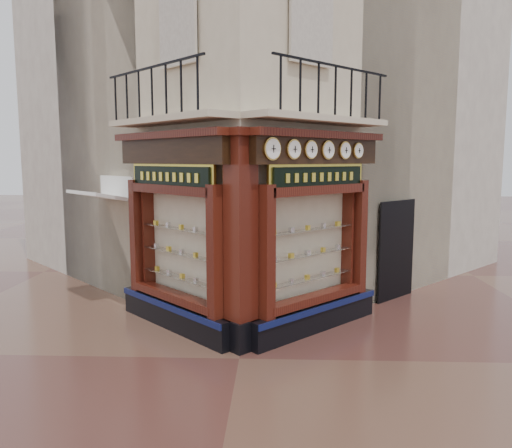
{
  "coord_description": "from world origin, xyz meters",
  "views": [
    {
      "loc": [
        0.62,
        -8.27,
        3.43
      ],
      "look_at": [
        0.21,
        2.0,
        2.11
      ],
      "focal_mm": 35.0,
      "sensor_mm": 36.0,
      "label": 1
    }
  ],
  "objects_px": {
    "corner_pilaster": "(241,243)",
    "clock_a": "(272,149)",
    "awning": "(104,302)",
    "signboard_right": "(319,177)",
    "clock_f": "(358,151)",
    "clock_e": "(345,150)",
    "signboard_left": "(170,177)",
    "clock_d": "(328,150)",
    "clock_c": "(311,150)",
    "clock_b": "(294,149)"
  },
  "relations": [
    {
      "from": "awning",
      "to": "corner_pilaster",
      "type": "bearing_deg",
      "value": -173.65
    },
    {
      "from": "clock_f",
      "to": "signboard_left",
      "type": "height_order",
      "value": "clock_f"
    },
    {
      "from": "corner_pilaster",
      "to": "clock_d",
      "type": "distance_m",
      "value": 2.55
    },
    {
      "from": "corner_pilaster",
      "to": "clock_a",
      "type": "height_order",
      "value": "corner_pilaster"
    },
    {
      "from": "clock_e",
      "to": "awning",
      "type": "height_order",
      "value": "clock_e"
    },
    {
      "from": "clock_d",
      "to": "clock_e",
      "type": "relative_size",
      "value": 1.03
    },
    {
      "from": "clock_c",
      "to": "signboard_right",
      "type": "relative_size",
      "value": 0.18
    },
    {
      "from": "signboard_right",
      "to": "clock_f",
      "type": "bearing_deg",
      "value": -5.72
    },
    {
      "from": "signboard_left",
      "to": "signboard_right",
      "type": "relative_size",
      "value": 1.02
    },
    {
      "from": "clock_a",
      "to": "clock_e",
      "type": "height_order",
      "value": "clock_a"
    },
    {
      "from": "clock_b",
      "to": "clock_d",
      "type": "height_order",
      "value": "same"
    },
    {
      "from": "clock_d",
      "to": "clock_b",
      "type": "bearing_deg",
      "value": -180.0
    },
    {
      "from": "corner_pilaster",
      "to": "clock_c",
      "type": "distance_m",
      "value": 2.21
    },
    {
      "from": "clock_e",
      "to": "awning",
      "type": "relative_size",
      "value": 0.22
    },
    {
      "from": "clock_c",
      "to": "clock_e",
      "type": "bearing_deg",
      "value": 0.0
    },
    {
      "from": "corner_pilaster",
      "to": "clock_a",
      "type": "xyz_separation_m",
      "value": [
        0.56,
        -0.05,
        1.67
      ]
    },
    {
      "from": "awning",
      "to": "signboard_left",
      "type": "xyz_separation_m",
      "value": [
        2.07,
        -1.81,
        3.1
      ]
    },
    {
      "from": "clock_c",
      "to": "clock_d",
      "type": "xyz_separation_m",
      "value": [
        0.35,
        0.35,
        -0.0
      ]
    },
    {
      "from": "clock_a",
      "to": "clock_f",
      "type": "relative_size",
      "value": 1.24
    },
    {
      "from": "clock_e",
      "to": "signboard_left",
      "type": "distance_m",
      "value": 3.53
    },
    {
      "from": "corner_pilaster",
      "to": "signboard_right",
      "type": "relative_size",
      "value": 2.0
    },
    {
      "from": "clock_c",
      "to": "clock_d",
      "type": "relative_size",
      "value": 0.95
    },
    {
      "from": "clock_c",
      "to": "clock_f",
      "type": "distance_m",
      "value": 1.48
    },
    {
      "from": "clock_d",
      "to": "clock_e",
      "type": "bearing_deg",
      "value": 0.0
    },
    {
      "from": "clock_b",
      "to": "clock_c",
      "type": "bearing_deg",
      "value": 0.0
    },
    {
      "from": "clock_f",
      "to": "signboard_right",
      "type": "relative_size",
      "value": 0.16
    },
    {
      "from": "signboard_right",
      "to": "awning",
      "type": "bearing_deg",
      "value": 115.07
    },
    {
      "from": "clock_d",
      "to": "awning",
      "type": "bearing_deg",
      "value": 115.78
    },
    {
      "from": "clock_f",
      "to": "awning",
      "type": "xyz_separation_m",
      "value": [
        -5.85,
        1.11,
        -3.62
      ]
    },
    {
      "from": "clock_e",
      "to": "clock_f",
      "type": "height_order",
      "value": "clock_e"
    },
    {
      "from": "clock_b",
      "to": "clock_f",
      "type": "relative_size",
      "value": 1.13
    },
    {
      "from": "clock_d",
      "to": "signboard_right",
      "type": "bearing_deg",
      "value": 138.74
    },
    {
      "from": "clock_d",
      "to": "signboard_left",
      "type": "relative_size",
      "value": 0.18
    },
    {
      "from": "clock_b",
      "to": "clock_c",
      "type": "xyz_separation_m",
      "value": [
        0.33,
        0.33,
        0.0
      ]
    },
    {
      "from": "signboard_left",
      "to": "clock_c",
      "type": "bearing_deg",
      "value": -142.16
    },
    {
      "from": "awning",
      "to": "signboard_right",
      "type": "distance_m",
      "value": 6.15
    },
    {
      "from": "clock_c",
      "to": "clock_d",
      "type": "distance_m",
      "value": 0.5
    },
    {
      "from": "clock_d",
      "to": "clock_a",
      "type": "bearing_deg",
      "value": -180.0
    },
    {
      "from": "clock_f",
      "to": "signboard_right",
      "type": "distance_m",
      "value": 1.22
    },
    {
      "from": "corner_pilaster",
      "to": "clock_c",
      "type": "height_order",
      "value": "corner_pilaster"
    },
    {
      "from": "clock_a",
      "to": "corner_pilaster",
      "type": "bearing_deg",
      "value": 130.11
    },
    {
      "from": "clock_e",
      "to": "clock_a",
      "type": "bearing_deg",
      "value": -180.0
    },
    {
      "from": "clock_e",
      "to": "clock_f",
      "type": "xyz_separation_m",
      "value": [
        0.31,
        0.31,
        0.0
      ]
    },
    {
      "from": "clock_a",
      "to": "signboard_left",
      "type": "relative_size",
      "value": 0.2
    },
    {
      "from": "clock_d",
      "to": "clock_e",
      "type": "height_order",
      "value": "clock_d"
    },
    {
      "from": "signboard_left",
      "to": "clock_e",
      "type": "bearing_deg",
      "value": -128.6
    },
    {
      "from": "clock_c",
      "to": "awning",
      "type": "relative_size",
      "value": 0.22
    },
    {
      "from": "clock_d",
      "to": "signboard_left",
      "type": "distance_m",
      "value": 3.13
    },
    {
      "from": "awning",
      "to": "signboard_left",
      "type": "distance_m",
      "value": 4.14
    },
    {
      "from": "corner_pilaster",
      "to": "signboard_right",
      "type": "distance_m",
      "value": 2.12
    }
  ]
}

